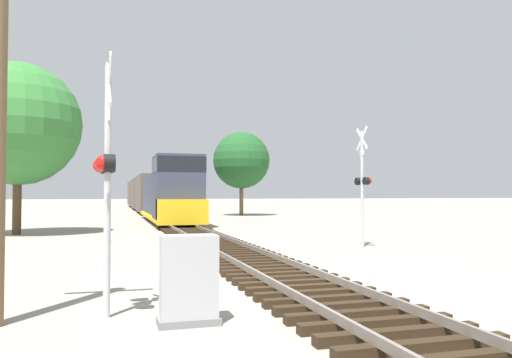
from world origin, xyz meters
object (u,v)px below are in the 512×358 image
(freight_train, at_px, (148,194))
(tree_far_right, at_px, (18,124))
(crossing_signal_near, at_px, (106,170))
(tree_mid_background, at_px, (241,160))
(crossing_signal_far, at_px, (363,182))
(relay_cabinet, at_px, (189,280))

(freight_train, bearing_deg, tree_far_right, -105.66)
(crossing_signal_near, bearing_deg, tree_mid_background, 157.44)
(crossing_signal_far, relative_size, relay_cabinet, 3.32)
(crossing_signal_far, bearing_deg, tree_far_right, 55.51)
(freight_train, relative_size, crossing_signal_far, 12.87)
(tree_far_right, height_order, tree_mid_background, tree_far_right)
(relay_cabinet, xyz_separation_m, tree_mid_background, (10.89, 38.86, 4.66))
(crossing_signal_near, distance_m, relay_cabinet, 2.38)
(tree_far_right, bearing_deg, relay_cabinet, -73.59)
(relay_cabinet, xyz_separation_m, tree_far_right, (-5.89, 20.01, 4.99))
(crossing_signal_near, bearing_deg, tree_far_right, -171.32)
(freight_train, distance_m, tree_far_right, 32.28)
(crossing_signal_near, distance_m, crossing_signal_far, 13.09)
(freight_train, distance_m, crossing_signal_far, 41.57)
(tree_far_right, bearing_deg, tree_mid_background, 48.33)
(crossing_signal_far, distance_m, tree_far_right, 17.84)
(crossing_signal_near, xyz_separation_m, relay_cabinet, (1.30, -0.83, -1.81))
(relay_cabinet, bearing_deg, crossing_signal_near, 147.42)
(relay_cabinet, bearing_deg, crossing_signal_far, 49.37)
(freight_train, bearing_deg, tree_mid_background, -56.01)
(crossing_signal_far, distance_m, relay_cabinet, 12.92)
(relay_cabinet, bearing_deg, freight_train, 86.89)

